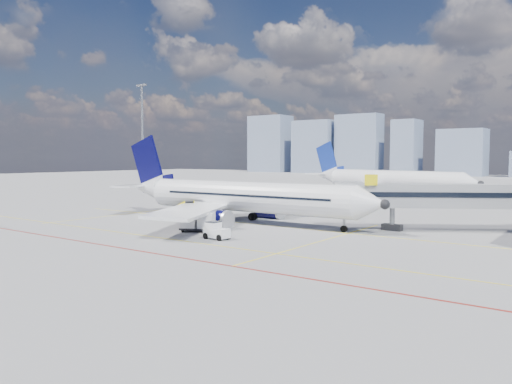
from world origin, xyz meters
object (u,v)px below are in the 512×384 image
cargo_dolly (198,221)px  ramp_worker (220,228)px  main_aircraft (236,197)px  second_aircraft (386,180)px  belt_loader (177,214)px  baggage_tug (216,231)px

cargo_dolly → ramp_worker: size_ratio=2.77×
main_aircraft → second_aircraft: size_ratio=0.93×
cargo_dolly → belt_loader: belt_loader is taller
baggage_tug → ramp_worker: bearing=125.0°
baggage_tug → belt_loader: (-14.04, 8.72, -0.11)m
cargo_dolly → main_aircraft: bearing=75.9°
main_aircraft → baggage_tug: (6.43, -11.45, -2.38)m
baggage_tug → ramp_worker: baggage_tug is taller
second_aircraft → baggage_tug: (8.42, -66.43, -2.38)m
main_aircraft → second_aircraft: 55.02m
main_aircraft → baggage_tug: 13.35m
main_aircraft → belt_loader: 8.46m
ramp_worker → main_aircraft: bearing=60.8°
second_aircraft → belt_loader: second_aircraft is taller
main_aircraft → belt_loader: main_aircraft is taller
main_aircraft → cargo_dolly: main_aircraft is taller
ramp_worker → second_aircraft: bearing=38.4°
main_aircraft → ramp_worker: (4.99, -9.17, -2.47)m
main_aircraft → baggage_tug: bearing=-61.4°
cargo_dolly → belt_loader: bearing=121.5°
cargo_dolly → second_aircraft: bearing=68.4°
second_aircraft → ramp_worker: bearing=-68.3°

